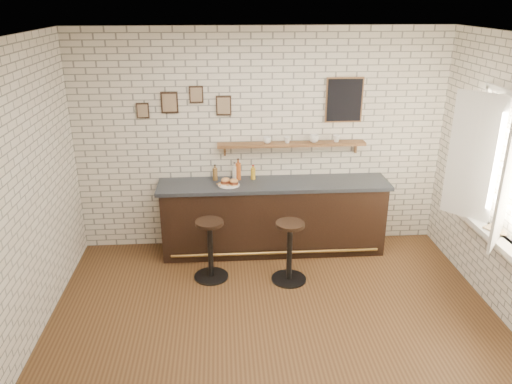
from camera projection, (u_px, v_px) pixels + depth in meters
The scene contains 21 objects.
ground at pixel (276, 323), 5.46m from camera, with size 5.00×5.00×0.00m, color brown.
bar_counter at pixel (273, 217), 6.86m from camera, with size 3.10×0.65×1.01m.
sandwich_plate at pixel (229, 185), 6.58m from camera, with size 0.28×0.28×0.01m, color white.
ciabatta_sandwich at pixel (230, 182), 6.56m from camera, with size 0.27×0.20×0.08m.
potato_chips at pixel (228, 184), 6.57m from camera, with size 0.26×0.17×0.00m.
bitters_bottle_brown at pixel (215, 174), 6.73m from camera, with size 0.07×0.07×0.22m.
bitters_bottle_white at pixel (235, 173), 6.75m from camera, with size 0.06×0.06×0.24m.
bitters_bottle_amber at pixel (238, 171), 6.74m from camera, with size 0.07×0.07×0.30m.
condiment_bottle_yellow at pixel (253, 173), 6.77m from camera, with size 0.06×0.06×0.20m.
bar_stool_left at pixel (210, 248), 6.20m from camera, with size 0.43×0.43×0.78m.
bar_stool_right at pixel (290, 250), 6.14m from camera, with size 0.46×0.46×0.79m.
wall_shelf at pixel (292, 144), 6.70m from camera, with size 2.00×0.18×0.18m.
shelf_cup_a at pixel (267, 140), 6.66m from camera, with size 0.11×0.11×0.09m, color white.
shelf_cup_b at pixel (287, 140), 6.67m from camera, with size 0.09×0.09×0.08m, color white.
shelf_cup_c at pixel (314, 139), 6.70m from camera, with size 0.13×0.13×0.10m, color white.
shelf_cup_d at pixel (337, 139), 6.72m from camera, with size 0.10×0.10×0.09m, color white.
back_wall_decor at pixel (279, 101), 6.56m from camera, with size 2.96×0.02×0.56m.
window_sill at pixel (488, 230), 5.56m from camera, with size 0.20×1.35×0.06m.
casement_window at pixel (496, 167), 5.28m from camera, with size 0.40×1.30×1.56m.
book_lower at pixel (491, 231), 5.46m from camera, with size 0.17×0.22×0.02m, color tan.
book_upper at pixel (491, 229), 5.46m from camera, with size 0.16×0.22×0.02m, color tan.
Camera 1 is at (-0.54, -4.52, 3.34)m, focal length 35.00 mm.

